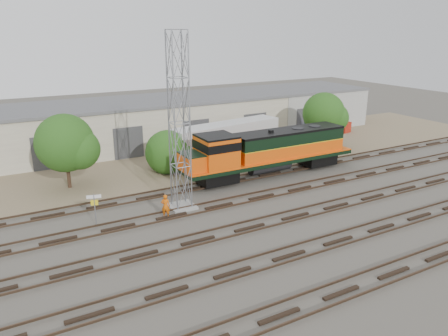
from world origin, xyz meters
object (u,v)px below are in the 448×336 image
locomotive (268,151)px  worker (166,206)px  signal_tower (179,126)px  semi_trailer (229,136)px

locomotive → worker: bearing=-160.0°
signal_tower → semi_trailer: (9.90, 9.95, -4.03)m
locomotive → semi_trailer: locomotive is taller
signal_tower → worker: size_ratio=7.37×
signal_tower → semi_trailer: size_ratio=1.03×
locomotive → signal_tower: signal_tower is taller
worker → signal_tower: bearing=-114.7°
semi_trailer → locomotive: bearing=-96.0°
signal_tower → semi_trailer: bearing=45.2°
locomotive → signal_tower: size_ratio=1.34×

